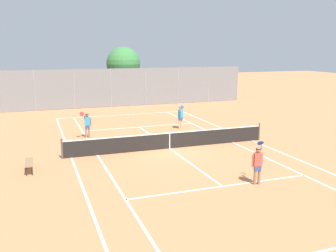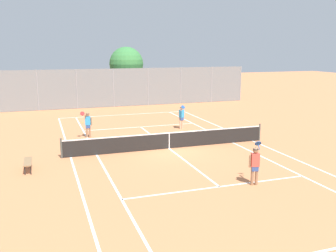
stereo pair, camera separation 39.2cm
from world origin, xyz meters
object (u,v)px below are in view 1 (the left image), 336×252
(player_far_left, at_px, (87,124))
(player_far_right, at_px, (181,116))
(tennis_net, at_px, (170,140))
(loose_tennis_ball_1, at_px, (189,136))
(tree_behind_left, at_px, (123,65))
(courtside_bench, at_px, (29,163))
(player_near_side, at_px, (258,163))
(loose_tennis_ball_0, at_px, (80,123))

(player_far_left, height_order, player_far_right, same)
(tennis_net, xyz_separation_m, loose_tennis_ball_1, (2.18, 2.30, -0.48))
(player_far_left, relative_size, tree_behind_left, 0.30)
(courtside_bench, xyz_separation_m, tree_behind_left, (9.34, 20.60, 3.57))
(player_near_side, bearing_deg, tennis_net, 102.56)
(player_near_side, height_order, courtside_bench, player_near_side)
(tennis_net, bearing_deg, loose_tennis_ball_1, 46.51)
(player_near_side, bearing_deg, loose_tennis_ball_1, 85.56)
(player_far_left, bearing_deg, loose_tennis_ball_0, 88.38)
(tennis_net, relative_size, tree_behind_left, 2.06)
(player_near_side, relative_size, tree_behind_left, 0.30)
(loose_tennis_ball_0, bearing_deg, player_far_right, -34.59)
(player_near_side, xyz_separation_m, player_far_right, (1.13, 11.50, 0.00))
(player_far_left, bearing_deg, courtside_bench, -121.02)
(player_far_left, xyz_separation_m, tree_behind_left, (5.82, 14.74, 3.05))
(loose_tennis_ball_1, bearing_deg, player_near_side, -94.44)
(loose_tennis_ball_1, distance_m, tree_behind_left, 17.20)
(loose_tennis_ball_1, height_order, tree_behind_left, tree_behind_left)
(player_far_right, xyz_separation_m, courtside_bench, (-10.18, -6.42, -0.52))
(player_near_side, bearing_deg, player_far_left, 116.78)
(loose_tennis_ball_0, xyz_separation_m, tree_behind_left, (5.67, 9.69, 3.95))
(player_near_side, distance_m, tree_behind_left, 25.87)
(tennis_net, distance_m, courtside_bench, 7.73)
(tennis_net, distance_m, player_far_right, 5.52)
(player_far_right, relative_size, tree_behind_left, 0.30)
(tree_behind_left, bearing_deg, player_far_left, -111.53)
(player_far_right, bearing_deg, player_near_side, -95.61)
(player_near_side, distance_m, loose_tennis_ball_1, 9.02)
(player_near_side, bearing_deg, player_far_right, 84.39)
(player_far_right, distance_m, loose_tennis_ball_1, 2.74)
(player_near_side, xyz_separation_m, loose_tennis_ball_0, (-5.38, 15.99, -0.89))
(tennis_net, distance_m, player_near_side, 6.83)
(tennis_net, xyz_separation_m, loose_tennis_ball_0, (-3.90, 9.33, -0.48))
(loose_tennis_ball_1, bearing_deg, tree_behind_left, 91.37)
(player_far_right, bearing_deg, player_far_left, -175.17)
(tennis_net, height_order, loose_tennis_ball_1, tennis_net)
(player_near_side, height_order, loose_tennis_ball_0, player_near_side)
(tennis_net, relative_size, courtside_bench, 8.00)
(loose_tennis_ball_0, bearing_deg, player_far_left, -91.62)
(tennis_net, xyz_separation_m, player_far_left, (-4.04, 4.28, 0.42))
(player_far_right, relative_size, loose_tennis_ball_1, 26.88)
(player_near_side, xyz_separation_m, tree_behind_left, (0.29, 25.69, 3.05))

